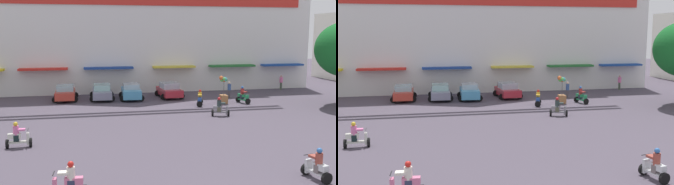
% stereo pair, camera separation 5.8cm
% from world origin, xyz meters
% --- Properties ---
extents(ground_plane, '(128.00, 128.00, 0.00)m').
position_xyz_m(ground_plane, '(0.00, 13.00, 0.00)').
color(ground_plane, '#4A424F').
extents(colonial_building, '(39.37, 17.21, 20.15)m').
position_xyz_m(colonial_building, '(-0.00, 36.25, 9.00)').
color(colonial_building, silver).
rests_on(colonial_building, ground).
extents(parked_car_0, '(2.37, 3.96, 1.49)m').
position_xyz_m(parked_car_0, '(-7.73, 26.64, 0.75)').
color(parked_car_0, '#AB3427').
rests_on(parked_car_0, ground).
extents(parked_car_1, '(2.43, 4.49, 1.50)m').
position_xyz_m(parked_car_1, '(-4.30, 26.54, 0.76)').
color(parked_car_1, slate).
rests_on(parked_car_1, ground).
extents(parked_car_2, '(2.44, 3.95, 1.56)m').
position_xyz_m(parked_car_2, '(-1.52, 25.91, 0.79)').
color(parked_car_2, '#4592C1').
rests_on(parked_car_2, ground).
extents(parked_car_3, '(2.55, 4.04, 1.53)m').
position_xyz_m(parked_car_3, '(2.33, 26.26, 0.76)').
color(parked_car_3, '#A92430').
rests_on(parked_car_3, ground).
extents(scooter_rider_0, '(0.97, 1.55, 1.44)m').
position_xyz_m(scooter_rider_0, '(4.08, 21.42, 0.59)').
color(scooter_rider_0, black).
rests_on(scooter_rider_0, ground).
extents(scooter_rider_1, '(1.46, 0.87, 1.50)m').
position_xyz_m(scooter_rider_1, '(4.36, 16.82, 0.61)').
color(scooter_rider_1, black).
rests_on(scooter_rider_1, ground).
extents(scooter_rider_2, '(1.42, 0.61, 1.50)m').
position_xyz_m(scooter_rider_2, '(-9.64, 11.10, 0.62)').
color(scooter_rider_2, black).
rests_on(scooter_rider_2, ground).
extents(scooter_rider_3, '(1.43, 0.61, 1.52)m').
position_xyz_m(scooter_rider_3, '(-6.59, 3.38, 0.64)').
color(scooter_rider_3, black).
rests_on(scooter_rider_3, ground).
extents(scooter_rider_4, '(0.98, 1.56, 1.57)m').
position_xyz_m(scooter_rider_4, '(8.32, 21.83, 0.64)').
color(scooter_rider_4, black).
rests_on(scooter_rider_4, ground).
extents(scooter_rider_7, '(0.77, 1.48, 1.48)m').
position_xyz_m(scooter_rider_7, '(4.05, 3.20, 0.60)').
color(scooter_rider_7, black).
rests_on(scooter_rider_7, ground).
extents(pedestrian_1, '(0.47, 0.47, 1.67)m').
position_xyz_m(pedestrian_1, '(15.90, 28.98, 0.95)').
color(pedestrian_1, '#444F3D').
rests_on(pedestrian_1, ground).
extents(pedestrian_2, '(0.47, 0.47, 1.65)m').
position_xyz_m(pedestrian_2, '(8.08, 24.73, 0.94)').
color(pedestrian_2, '#464247').
rests_on(pedestrian_2, ground).
extents(balloon_vendor_cart, '(0.82, 0.95, 2.55)m').
position_xyz_m(balloon_vendor_cart, '(6.57, 22.21, 1.09)').
color(balloon_vendor_cart, '#9E693F').
rests_on(balloon_vendor_cart, ground).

